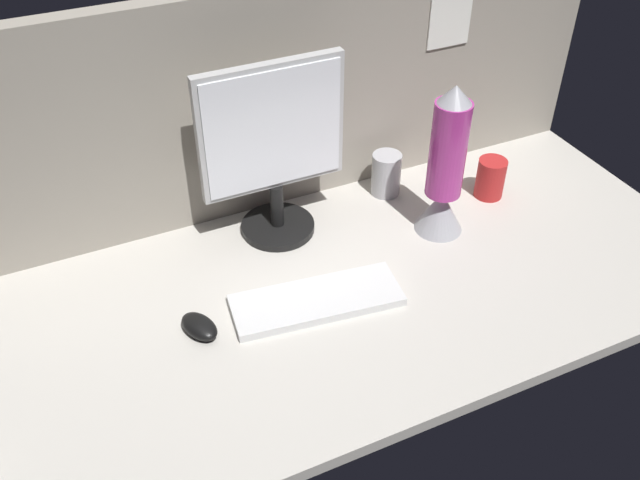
# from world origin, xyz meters

# --- Properties ---
(ground_plane) EXTENTS (1.80, 0.80, 0.03)m
(ground_plane) POSITION_xyz_m (0.00, 0.00, -0.01)
(ground_plane) COLOR beige
(cubicle_wall_back) EXTENTS (1.80, 0.06, 0.56)m
(cubicle_wall_back) POSITION_xyz_m (0.00, 0.37, 0.28)
(cubicle_wall_back) COLOR gray
(cubicle_wall_back) RESTS_ON ground_plane
(monitor) EXTENTS (0.35, 0.18, 0.44)m
(monitor) POSITION_xyz_m (-0.03, 0.25, 0.23)
(monitor) COLOR black
(monitor) RESTS_ON ground_plane
(keyboard) EXTENTS (0.38, 0.18, 0.02)m
(keyboard) POSITION_xyz_m (-0.05, -0.03, 0.01)
(keyboard) COLOR silver
(keyboard) RESTS_ON ground_plane
(mouse) EXTENTS (0.09, 0.11, 0.03)m
(mouse) POSITION_xyz_m (-0.30, -0.01, 0.02)
(mouse) COLOR black
(mouse) RESTS_ON ground_plane
(mug_red_plastic) EXTENTS (0.07, 0.07, 0.11)m
(mug_red_plastic) POSITION_xyz_m (0.53, 0.15, 0.05)
(mug_red_plastic) COLOR red
(mug_red_plastic) RESTS_ON ground_plane
(mug_steel) EXTENTS (0.08, 0.08, 0.11)m
(mug_steel) POSITION_xyz_m (0.29, 0.28, 0.06)
(mug_steel) COLOR #B2B2B7
(mug_steel) RESTS_ON ground_plane
(lava_lamp) EXTENTS (0.12, 0.12, 0.39)m
(lava_lamp) POSITION_xyz_m (0.34, 0.08, 0.16)
(lava_lamp) COLOR #A5A5AD
(lava_lamp) RESTS_ON ground_plane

